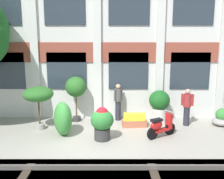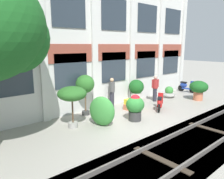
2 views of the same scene
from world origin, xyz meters
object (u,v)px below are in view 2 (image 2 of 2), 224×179
object	(u,v)px
potted_plant_tall_urn	(85,85)
potted_plant_glazed_jar	(199,88)
potted_plant_stone_basin	(136,89)
scooter_second_parked	(186,86)
potted_plant_square_trough	(132,104)
potted_plant_terracotta_small	(72,95)
potted_plant_wide_bowl	(169,93)
topiary_hedge	(102,111)
resident_by_doorway	(155,88)
scooter_near_curb	(160,103)
potted_plant_fluted_column	(135,106)
resident_watching_tracks	(112,92)

from	to	relation	value
potted_plant_tall_urn	potted_plant_glazed_jar	bearing A→B (deg)	-17.69
potted_plant_stone_basin	scooter_second_parked	bearing A→B (deg)	-5.07
potted_plant_square_trough	scooter_second_parked	distance (m)	6.26
potted_plant_terracotta_small	potted_plant_wide_bowl	size ratio (longest dim) A/B	2.14
potted_plant_wide_bowl	potted_plant_stone_basin	bearing A→B (deg)	167.19
potted_plant_wide_bowl	topiary_hedge	xyz separation A→B (m)	(-6.71, -1.10, 0.35)
potted_plant_wide_bowl	resident_by_doorway	xyz separation A→B (m)	(-1.55, -0.00, 0.57)
potted_plant_wide_bowl	potted_plant_square_trough	bearing A→B (deg)	-177.37
scooter_second_parked	potted_plant_wide_bowl	bearing A→B (deg)	-91.89
potted_plant_tall_urn	topiary_hedge	bearing A→B (deg)	-100.02
potted_plant_wide_bowl	potted_plant_tall_urn	bearing A→B (deg)	174.59
potted_plant_terracotta_small	scooter_second_parked	size ratio (longest dim) A/B	1.30
scooter_near_curb	topiary_hedge	distance (m)	3.79
potted_plant_square_trough	potted_plant_wide_bowl	world-z (taller)	potted_plant_wide_bowl
potted_plant_terracotta_small	topiary_hedge	xyz separation A→B (m)	(1.10, -0.64, -0.78)
scooter_near_curb	topiary_hedge	xyz separation A→B (m)	(-3.77, 0.32, 0.21)
potted_plant_fluted_column	potted_plant_stone_basin	xyz separation A→B (m)	(2.52, 2.23, 0.11)
resident_by_doorway	resident_watching_tracks	xyz separation A→B (m)	(-2.96, 0.76, 0.04)
resident_watching_tracks	topiary_hedge	xyz separation A→B (m)	(-2.21, -1.85, -0.26)
potted_plant_terracotta_small	potted_plant_stone_basin	world-z (taller)	potted_plant_terracotta_small
scooter_second_parked	topiary_hedge	size ratio (longest dim) A/B	1.06
potted_plant_wide_bowl	scooter_near_curb	world-z (taller)	scooter_near_curb
potted_plant_tall_urn	topiary_hedge	distance (m)	1.95
potted_plant_fluted_column	potted_plant_glazed_jar	distance (m)	5.92
potted_plant_square_trough	potted_plant_glazed_jar	distance (m)	4.86
potted_plant_square_trough	scooter_second_parked	world-z (taller)	scooter_second_parked
scooter_near_curb	potted_plant_wide_bowl	bearing A→B (deg)	-6.82
potted_plant_terracotta_small	resident_by_doorway	world-z (taller)	potted_plant_terracotta_small
potted_plant_square_trough	potted_plant_stone_basin	size ratio (longest dim) A/B	0.75
potted_plant_terracotta_small	potted_plant_wide_bowl	bearing A→B (deg)	3.39
resident_by_doorway	potted_plant_tall_urn	bearing A→B (deg)	-82.57
potted_plant_glazed_jar	resident_watching_tracks	world-z (taller)	resident_watching_tracks
scooter_near_curb	resident_watching_tracks	size ratio (longest dim) A/B	0.72
potted_plant_square_trough	potted_plant_tall_urn	bearing A→B (deg)	163.15
potted_plant_square_trough	potted_plant_wide_bowl	distance (m)	3.83
potted_plant_terracotta_small	scooter_near_curb	bearing A→B (deg)	-11.11
potted_plant_tall_urn	potted_plant_stone_basin	world-z (taller)	potted_plant_tall_urn
potted_plant_fluted_column	scooter_near_curb	bearing A→B (deg)	5.60
potted_plant_tall_urn	scooter_second_parked	bearing A→B (deg)	-2.96
potted_plant_wide_bowl	resident_by_doorway	distance (m)	1.65
potted_plant_terracotta_small	potted_plant_fluted_column	world-z (taller)	potted_plant_terracotta_small
potted_plant_glazed_jar	potted_plant_stone_basin	xyz separation A→B (m)	(-3.40, 2.28, 0.03)
potted_plant_square_trough	scooter_near_curb	size ratio (longest dim) A/B	0.88
scooter_second_parked	topiary_hedge	xyz separation A→B (m)	(-9.13, -1.25, 0.21)
potted_plant_square_trough	resident_watching_tracks	distance (m)	1.31
potted_plant_stone_basin	resident_by_doorway	xyz separation A→B (m)	(1.09, -0.60, 0.05)
scooter_near_curb	potted_plant_stone_basin	bearing A→B (deg)	48.81
potted_plant_square_trough	potted_plant_glazed_jar	size ratio (longest dim) A/B	0.84
potted_plant_terracotta_small	potted_plant_tall_urn	size ratio (longest dim) A/B	0.88
potted_plant_wide_bowl	potted_plant_tall_urn	xyz separation A→B (m)	(-6.41, 0.61, 1.24)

